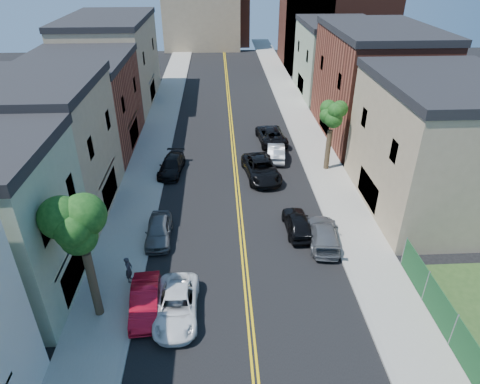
{
  "coord_description": "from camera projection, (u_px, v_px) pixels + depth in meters",
  "views": [
    {
      "loc": [
        -1.35,
        -2.32,
        16.82
      ],
      "look_at": [
        0.0,
        23.07,
        2.0
      ],
      "focal_mm": 31.43,
      "sensor_mm": 36.0,
      "label": 1
    }
  ],
  "objects": [
    {
      "name": "tree_left_mid",
      "position": [
        77.0,
        210.0,
        18.94
      ],
      "size": [
        5.2,
        5.2,
        9.29
      ],
      "color": "#3D2D1E",
      "rests_on": "sidewalk_left"
    },
    {
      "name": "dark_car_right_far",
      "position": [
        271.0,
        135.0,
        41.7
      ],
      "size": [
        2.97,
        5.64,
        1.51
      ],
      "primitive_type": "imported",
      "rotation": [
        0.0,
        0.0,
        3.23
      ],
      "color": "black",
      "rests_on": "ground"
    },
    {
      "name": "black_car_left",
      "position": [
        172.0,
        165.0,
        36.0
      ],
      "size": [
        2.36,
        4.73,
        1.32
      ],
      "primitive_type": "imported",
      "rotation": [
        0.0,
        0.0,
        -0.11
      ],
      "color": "black",
      "rests_on": "ground"
    },
    {
      "name": "backdrop_center",
      "position": [
        223.0,
        17.0,
        82.21
      ],
      "size": [
        10.0,
        8.0,
        10.0
      ],
      "primitive_type": "cube",
      "color": "brown",
      "rests_on": "ground"
    },
    {
      "name": "sidewalk_left",
      "position": [
        157.0,
        130.0,
        44.64
      ],
      "size": [
        3.2,
        100.0,
        0.15
      ],
      "primitive_type": "cube",
      "color": "gray",
      "rests_on": "ground"
    },
    {
      "name": "fence_right",
      "position": [
        470.0,
        357.0,
        18.62
      ],
      "size": [
        0.04,
        15.0,
        1.9
      ],
      "primitive_type": "cube",
      "color": "#143F1E",
      "rests_on": "sidewalk_right"
    },
    {
      "name": "pedestrian_left",
      "position": [
        129.0,
        270.0,
        23.9
      ],
      "size": [
        0.45,
        0.64,
        1.64
      ],
      "primitive_type": "imported",
      "rotation": [
        0.0,
        0.0,
        1.47
      ],
      "color": "#27262D",
      "rests_on": "sidewalk_left"
    },
    {
      "name": "grey_car_left",
      "position": [
        159.0,
        230.0,
        27.69
      ],
      "size": [
        1.75,
        4.13,
        1.39
      ],
      "primitive_type": "imported",
      "rotation": [
        0.0,
        0.0,
        0.03
      ],
      "color": "#55595D",
      "rests_on": "ground"
    },
    {
      "name": "white_pickup",
      "position": [
        177.0,
        306.0,
        21.91
      ],
      "size": [
        2.19,
        4.74,
        1.32
      ],
      "primitive_type": "imported",
      "rotation": [
        0.0,
        0.0,
        -0.0
      ],
      "color": "white",
      "rests_on": "ground"
    },
    {
      "name": "church",
      "position": [
        329.0,
        19.0,
        65.5
      ],
      "size": [
        16.2,
        14.2,
        22.6
      ],
      "color": "#4C2319",
      "rests_on": "ground"
    },
    {
      "name": "curb_left",
      "position": [
        174.0,
        129.0,
        44.72
      ],
      "size": [
        0.3,
        100.0,
        0.15
      ],
      "primitive_type": "cube",
      "color": "gray",
      "rests_on": "ground"
    },
    {
      "name": "red_sedan",
      "position": [
        145.0,
        301.0,
        22.19
      ],
      "size": [
        1.74,
        4.2,
        1.35
      ],
      "primitive_type": "imported",
      "rotation": [
        0.0,
        0.0,
        0.08
      ],
      "color": "red",
      "rests_on": "ground"
    },
    {
      "name": "bldg_right_palegrn",
      "position": [
        337.0,
        61.0,
        53.9
      ],
      "size": [
        9.0,
        12.0,
        8.5
      ],
      "primitive_type": "cube",
      "color": "gray",
      "rests_on": "ground"
    },
    {
      "name": "backdrop_left",
      "position": [
        202.0,
        15.0,
        78.07
      ],
      "size": [
        14.0,
        8.0,
        12.0
      ],
      "primitive_type": "cube",
      "color": "#998466",
      "rests_on": "ground"
    },
    {
      "name": "bldg_left_brick",
      "position": [
        82.0,
        107.0,
        38.93
      ],
      "size": [
        9.0,
        12.0,
        8.0
      ],
      "primitive_type": "cube",
      "color": "brown",
      "rests_on": "ground"
    },
    {
      "name": "curb_right",
      "position": [
        288.0,
        127.0,
        45.29
      ],
      "size": [
        0.3,
        100.0,
        0.15
      ],
      "primitive_type": "cube",
      "color": "gray",
      "rests_on": "ground"
    },
    {
      "name": "sidewalk_right",
      "position": [
        305.0,
        127.0,
        45.37
      ],
      "size": [
        3.2,
        100.0,
        0.15
      ],
      "primitive_type": "cube",
      "color": "gray",
      "rests_on": "ground"
    },
    {
      "name": "bldg_left_tan_far",
      "position": [
        112.0,
        63.0,
        50.63
      ],
      "size": [
        9.0,
        16.0,
        9.5
      ],
      "primitive_type": "cube",
      "color": "#998466",
      "rests_on": "ground"
    },
    {
      "name": "black_suv_lane",
      "position": [
        261.0,
        169.0,
        35.2
      ],
      "size": [
        3.28,
        5.9,
        1.56
      ],
      "primitive_type": "imported",
      "rotation": [
        0.0,
        0.0,
        0.13
      ],
      "color": "black",
      "rests_on": "ground"
    },
    {
      "name": "black_car_right",
      "position": [
        298.0,
        223.0,
        28.44
      ],
      "size": [
        1.77,
        4.12,
        1.39
      ],
      "primitive_type": "imported",
      "rotation": [
        0.0,
        0.0,
        3.17
      ],
      "color": "black",
      "rests_on": "ground"
    },
    {
      "name": "bldg_left_tan_near",
      "position": [
        38.0,
        152.0,
        29.19
      ],
      "size": [
        9.0,
        10.0,
        9.0
      ],
      "primitive_type": "cube",
      "color": "#998466",
      "rests_on": "ground"
    },
    {
      "name": "grey_car_right",
      "position": [
        324.0,
        234.0,
        27.36
      ],
      "size": [
        2.44,
        4.85,
        1.35
      ],
      "primitive_type": "imported",
      "rotation": [
        0.0,
        0.0,
        3.02
      ],
      "color": "#54575C",
      "rests_on": "ground"
    },
    {
      "name": "bldg_right_tan",
      "position": [
        437.0,
        150.0,
        29.62
      ],
      "size": [
        9.0,
        12.0,
        9.0
      ],
      "primitive_type": "cube",
      "color": "#998466",
      "rests_on": "ground"
    },
    {
      "name": "silver_car_right",
      "position": [
        276.0,
        151.0,
        38.39
      ],
      "size": [
        1.99,
        4.51,
        1.44
      ],
      "primitive_type": "imported",
      "rotation": [
        0.0,
        0.0,
        3.03
      ],
      "color": "#B3B5BB",
      "rests_on": "ground"
    },
    {
      "name": "tree_right_far",
      "position": [
        333.0,
        106.0,
        33.89
      ],
      "size": [
        4.4,
        4.4,
        8.03
      ],
      "color": "#3D2D1E",
      "rests_on": "sidewalk_right"
    },
    {
      "name": "bldg_right_brick",
      "position": [
        373.0,
        86.0,
        41.45
      ],
      "size": [
        9.0,
        14.0,
        10.0
      ],
      "primitive_type": "cube",
      "color": "brown",
      "rests_on": "ground"
    }
  ]
}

